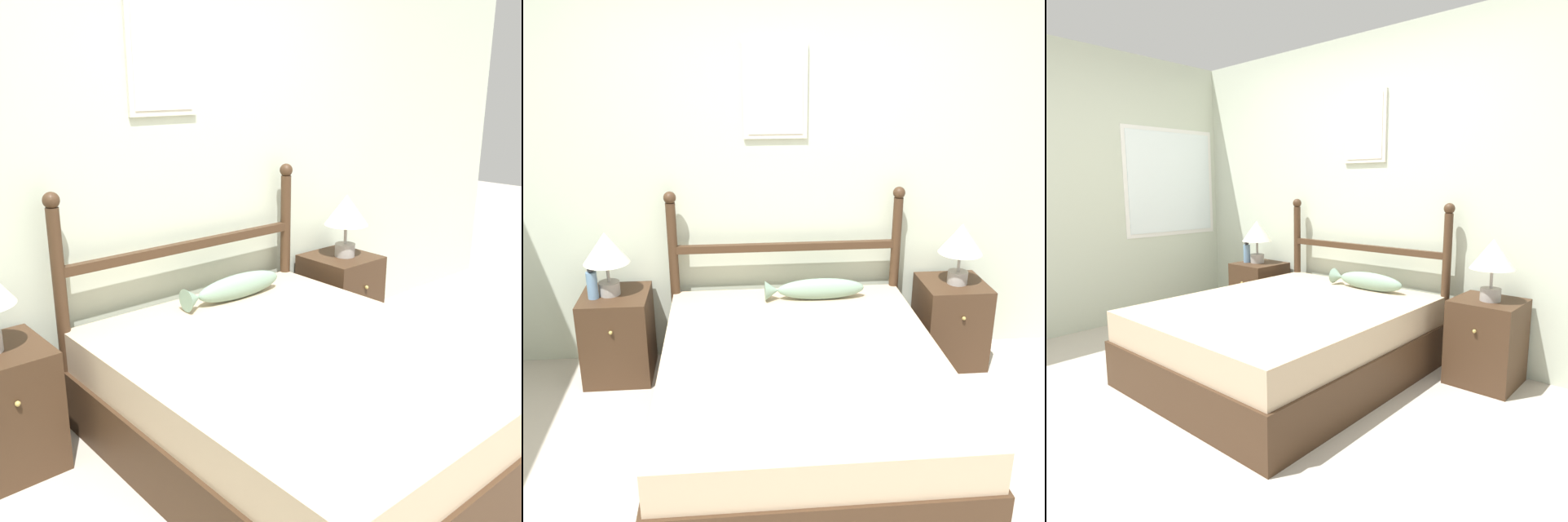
{
  "view_description": "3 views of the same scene",
  "coord_description": "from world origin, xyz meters",
  "views": [
    {
      "loc": [
        -1.84,
        -1.12,
        1.7
      ],
      "look_at": [
        0.07,
        1.08,
        0.83
      ],
      "focal_mm": 42.0,
      "sensor_mm": 36.0,
      "label": 1
    },
    {
      "loc": [
        -0.38,
        -2.23,
        2.09
      ],
      "look_at": [
        -0.07,
        1.15,
        0.87
      ],
      "focal_mm": 42.0,
      "sensor_mm": 36.0,
      "label": 2
    },
    {
      "loc": [
        2.17,
        -1.61,
        1.34
      ],
      "look_at": [
        -0.1,
        0.99,
        0.77
      ],
      "focal_mm": 32.0,
      "sensor_mm": 36.0,
      "label": 3
    }
  ],
  "objects": [
    {
      "name": "table_lamp_left",
      "position": [
        -1.16,
        1.46,
        0.87
      ],
      "size": [
        0.29,
        0.29,
        0.41
      ],
      "color": "gray",
      "rests_on": "nightstand_left"
    },
    {
      "name": "nightstand_left",
      "position": [
        -1.13,
        1.45,
        0.29
      ],
      "size": [
        0.43,
        0.45,
        0.58
      ],
      "color": "#3D2819",
      "rests_on": "ground_plane"
    },
    {
      "name": "ground_plane",
      "position": [
        0.0,
        0.0,
        0.0
      ],
      "size": [
        16.0,
        16.0,
        0.0
      ],
      "primitive_type": "plane",
      "color": "#B7AD9E"
    },
    {
      "name": "table_lamp_right",
      "position": [
        1.12,
        1.43,
        0.87
      ],
      "size": [
        0.29,
        0.29,
        0.41
      ],
      "color": "gray",
      "rests_on": "nightstand_right"
    },
    {
      "name": "bed",
      "position": [
        -0.01,
        0.68,
        0.25
      ],
      "size": [
        1.55,
        1.9,
        0.51
      ],
      "color": "#3D2819",
      "rests_on": "ground_plane"
    },
    {
      "name": "bottle",
      "position": [
        -1.25,
        1.4,
        0.67
      ],
      "size": [
        0.07,
        0.07,
        0.21
      ],
      "color": "#668CB2",
      "rests_on": "nightstand_left"
    },
    {
      "name": "wall_back",
      "position": [
        -0.0,
        1.73,
        1.28
      ],
      "size": [
        6.4,
        0.08,
        2.55
      ],
      "color": "beige",
      "rests_on": "ground_plane"
    },
    {
      "name": "fish_pillow",
      "position": [
        0.15,
        1.4,
        0.58
      ],
      "size": [
        0.65,
        0.13,
        0.14
      ],
      "color": "gray",
      "rests_on": "bed"
    },
    {
      "name": "headboard",
      "position": [
        -0.01,
        1.6,
        0.67
      ],
      "size": [
        1.57,
        0.08,
        1.2
      ],
      "color": "#3D2819",
      "rests_on": "ground_plane"
    },
    {
      "name": "nightstand_right",
      "position": [
        1.11,
        1.45,
        0.29
      ],
      "size": [
        0.43,
        0.45,
        0.58
      ],
      "color": "#3D2819",
      "rests_on": "ground_plane"
    }
  ]
}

